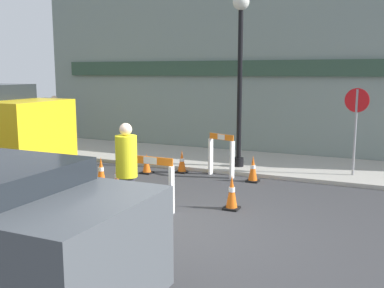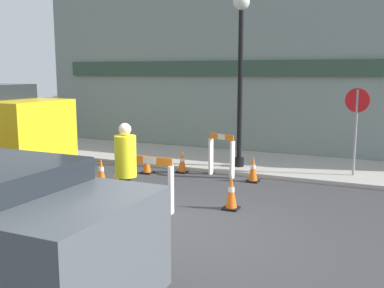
{
  "view_description": "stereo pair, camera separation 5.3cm",
  "coord_description": "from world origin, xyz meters",
  "px_view_note": "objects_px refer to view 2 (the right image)",
  "views": [
    {
      "loc": [
        3.31,
        -6.43,
        2.7
      ],
      "look_at": [
        -1.01,
        3.13,
        1.0
      ],
      "focal_mm": 42.0,
      "sensor_mm": 36.0,
      "label": 1
    },
    {
      "loc": [
        3.36,
        -6.4,
        2.7
      ],
      "look_at": [
        -1.01,
        3.13,
        1.0
      ],
      "focal_mm": 42.0,
      "sensor_mm": 36.0,
      "label": 2
    }
  ],
  "objects_px": {
    "streetlamp_post": "(241,56)",
    "person_pedestrian": "(56,117)",
    "stop_sign": "(356,117)",
    "person_worker": "(126,171)"
  },
  "relations": [
    {
      "from": "streetlamp_post",
      "to": "stop_sign",
      "type": "height_order",
      "value": "streetlamp_post"
    },
    {
      "from": "stop_sign",
      "to": "person_worker",
      "type": "distance_m",
      "value": 6.28
    },
    {
      "from": "streetlamp_post",
      "to": "person_pedestrian",
      "type": "bearing_deg",
      "value": 170.95
    },
    {
      "from": "stop_sign",
      "to": "person_pedestrian",
      "type": "height_order",
      "value": "stop_sign"
    },
    {
      "from": "streetlamp_post",
      "to": "person_pedestrian",
      "type": "xyz_separation_m",
      "value": [
        -7.43,
        1.18,
        -2.05
      ]
    },
    {
      "from": "streetlamp_post",
      "to": "person_worker",
      "type": "xyz_separation_m",
      "value": [
        -0.36,
        -5.1,
        -2.12
      ]
    },
    {
      "from": "person_pedestrian",
      "to": "stop_sign",
      "type": "bearing_deg",
      "value": 149.7
    },
    {
      "from": "streetlamp_post",
      "to": "stop_sign",
      "type": "xyz_separation_m",
      "value": [
        2.99,
        0.18,
        -1.52
      ]
    },
    {
      "from": "person_worker",
      "to": "person_pedestrian",
      "type": "xyz_separation_m",
      "value": [
        -7.07,
        6.29,
        0.06
      ]
    },
    {
      "from": "streetlamp_post",
      "to": "stop_sign",
      "type": "relative_size",
      "value": 2.1
    }
  ]
}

